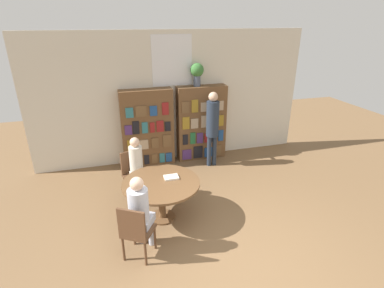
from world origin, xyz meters
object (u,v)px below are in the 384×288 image
Objects in this scene: reading_table at (161,188)px; bookshelf_right at (201,123)px; bookshelf_left at (148,128)px; chair_left_side at (134,171)px; seated_reader_left at (138,166)px; flower_vase at (197,72)px; seated_reader_right at (140,209)px; chair_near_camera at (136,230)px; librarian_standing at (213,122)px.

bookshelf_right is at bearing 57.56° from reading_table.
chair_left_side is (-0.48, -1.28, -0.39)m from bookshelf_left.
flower_vase is at bearing -159.49° from seated_reader_left.
seated_reader_right is at bearing 62.85° from seated_reader_left.
chair_near_camera is 0.72× the size of seated_reader_left.
bookshelf_left is 2.00× the size of chair_near_camera.
librarian_standing reaches higher than seated_reader_left.
librarian_standing is at bearing -78.48° from bookshelf_right.
reading_table is at bearing -92.77° from bookshelf_left.
flower_vase is 0.58× the size of chair_left_side.
chair_near_camera is 1.00× the size of chair_left_side.
flower_vase is 2.57m from seated_reader_left.
bookshelf_left is at bearing 179.98° from bookshelf_right.
chair_left_side is at bearing -142.10° from flower_vase.
bookshelf_left reaches higher than chair_left_side.
bookshelf_right is at bearing 89.60° from chair_near_camera.
flower_vase is at bearing 91.21° from chair_near_camera.
bookshelf_right reaches higher than seated_reader_left.
seated_reader_left is at bearing -152.15° from librarian_standing.
seated_reader_left is at bearing -105.69° from bookshelf_left.
seated_reader_right is (-1.82, -2.88, -0.17)m from bookshelf_right.
seated_reader_right is at bearing 65.85° from chair_left_side.
seated_reader_right is at bearing -121.89° from reading_table.
bookshelf_right is (1.29, -0.00, -0.00)m from bookshelf_left.
bookshelf_right reaches higher than librarian_standing.
bookshelf_right is 1.38× the size of reading_table.
flower_vase is 1.17m from librarian_standing.
seated_reader_left is 0.71× the size of librarian_standing.
chair_near_camera is at bearing -101.68° from bookshelf_left.
chair_near_camera is at bearing -122.29° from bookshelf_right.
bookshelf_left is 2.22m from reading_table.
seated_reader_left reaches higher than reading_table.
seated_reader_right reaches higher than seated_reader_left.
librarian_standing is at bearing 82.94° from seated_reader_right.
seated_reader_left is at bearing -139.45° from bookshelf_right.
bookshelf_right reaches higher than reading_table.
flower_vase is 2.64m from chair_left_side.
seated_reader_left is 2.07m from librarian_standing.
chair_near_camera is at bearing -120.68° from flower_vase.
bookshelf_right is 2.24m from seated_reader_left.
chair_near_camera is at bearing -128.57° from librarian_standing.
flower_vase reaches higher than librarian_standing.
chair_left_side is at bearing -157.33° from librarian_standing.
bookshelf_right is at bearing -161.56° from seated_reader_left.
librarian_standing is at bearing -19.82° from bookshelf_left.
librarian_standing is at bearing -179.44° from chair_left_side.
flower_vase is at bearing 113.17° from librarian_standing.
bookshelf_right is 3.45× the size of flower_vase.
reading_table is (-1.28, -2.20, -1.50)m from flower_vase.
reading_table is 0.81m from seated_reader_left.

